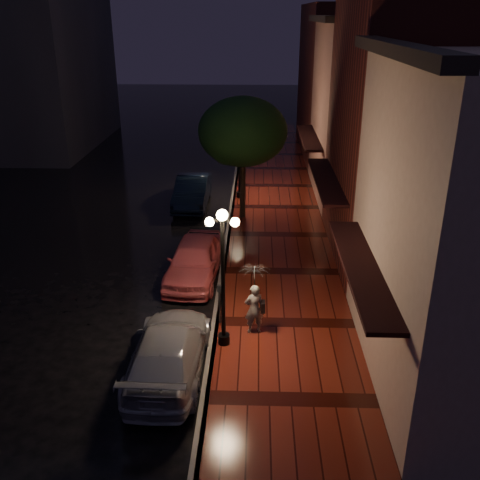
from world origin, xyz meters
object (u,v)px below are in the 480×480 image
(woman_with_umbrella, at_px, (254,289))
(street_tree, at_px, (243,134))
(navy_car, at_px, (192,191))
(pink_car, at_px, (195,260))
(streetlamp_far, at_px, (240,153))
(silver_car, at_px, (169,351))
(parking_meter, at_px, (220,300))
(streetlamp_near, at_px, (223,271))

(woman_with_umbrella, bearing_deg, street_tree, -101.76)
(navy_car, xyz_separation_m, woman_with_umbrella, (3.36, -12.31, 0.90))
(street_tree, height_order, pink_car, street_tree)
(streetlamp_far, bearing_deg, silver_car, -95.44)
(parking_meter, bearing_deg, pink_car, 129.81)
(navy_car, bearing_deg, pink_car, -82.43)
(pink_car, xyz_separation_m, parking_meter, (1.18, -3.41, 0.19))
(streetlamp_near, distance_m, parking_meter, 2.02)
(silver_car, xyz_separation_m, parking_meter, (1.26, 2.45, 0.25))
(street_tree, height_order, woman_with_umbrella, street_tree)
(streetlamp_near, bearing_deg, street_tree, 88.65)
(streetlamp_near, bearing_deg, pink_car, 106.76)
(streetlamp_far, height_order, street_tree, street_tree)
(street_tree, relative_size, navy_car, 1.23)
(street_tree, xyz_separation_m, pink_car, (-1.64, -6.41, -3.46))
(silver_car, distance_m, woman_with_umbrella, 3.21)
(streetlamp_near, relative_size, streetlamp_far, 1.00)
(navy_car, distance_m, parking_meter, 12.04)
(navy_car, bearing_deg, silver_car, -85.70)
(woman_with_umbrella, bearing_deg, pink_car, -74.98)
(pink_car, xyz_separation_m, silver_car, (-0.08, -5.86, -0.07))
(streetlamp_near, height_order, navy_car, streetlamp_near)
(streetlamp_near, distance_m, woman_with_umbrella, 1.47)
(silver_car, bearing_deg, pink_car, -89.68)
(navy_car, bearing_deg, parking_meter, -78.91)
(pink_car, distance_m, woman_with_umbrella, 4.61)
(street_tree, relative_size, woman_with_umbrella, 2.52)
(woman_with_umbrella, bearing_deg, streetlamp_far, -101.46)
(pink_car, bearing_deg, navy_car, 101.71)
(street_tree, distance_m, pink_car, 7.47)
(streetlamp_near, xyz_separation_m, pink_car, (-1.38, 4.58, -1.82))
(street_tree, xyz_separation_m, parking_meter, (-0.46, -9.82, -3.27))
(streetlamp_far, bearing_deg, street_tree, -85.09)
(streetlamp_near, bearing_deg, woman_with_umbrella, 36.81)
(street_tree, height_order, parking_meter, street_tree)
(street_tree, height_order, silver_car, street_tree)
(street_tree, bearing_deg, navy_car, 143.55)
(silver_car, relative_size, woman_with_umbrella, 2.15)
(parking_meter, bearing_deg, streetlamp_near, -59.55)
(parking_meter, bearing_deg, streetlamp_far, 109.85)
(streetlamp_near, distance_m, streetlamp_far, 14.00)
(streetlamp_near, height_order, woman_with_umbrella, streetlamp_near)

